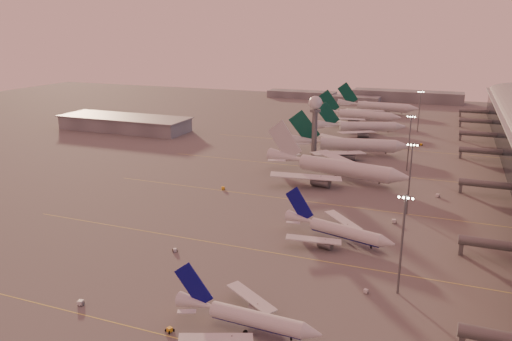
% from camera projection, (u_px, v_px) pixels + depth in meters
% --- Properties ---
extents(ground, '(700.00, 700.00, 0.00)m').
position_uv_depth(ground, '(184.00, 254.00, 139.40)').
color(ground, '#5E5B5B').
rests_on(ground, ground).
extents(taxiway_markings, '(180.00, 185.25, 0.02)m').
position_uv_depth(taxiway_markings, '(335.00, 204.00, 178.93)').
color(taxiway_markings, '#DDD24E').
rests_on(taxiway_markings, ground).
extents(hangar, '(82.00, 27.00, 8.50)m').
position_uv_depth(hangar, '(125.00, 123.00, 305.54)').
color(hangar, slate).
rests_on(hangar, ground).
extents(radar_tower, '(6.40, 6.40, 31.10)m').
position_uv_depth(radar_tower, '(315.00, 114.00, 239.13)').
color(radar_tower, slate).
rests_on(radar_tower, ground).
extents(mast_a, '(3.60, 0.56, 25.00)m').
position_uv_depth(mast_a, '(402.00, 240.00, 115.21)').
color(mast_a, slate).
rests_on(mast_a, ground).
extents(mast_b, '(3.60, 0.56, 25.00)m').
position_uv_depth(mast_b, '(410.00, 175.00, 165.44)').
color(mast_b, slate).
rests_on(mast_b, ground).
extents(mast_c, '(3.60, 0.56, 25.00)m').
position_uv_depth(mast_c, '(409.00, 140.00, 216.38)').
color(mast_c, slate).
rests_on(mast_c, ground).
extents(mast_d, '(3.60, 0.56, 25.00)m').
position_uv_depth(mast_d, '(419.00, 109.00, 297.56)').
color(mast_d, slate).
rests_on(mast_d, ground).
extents(distant_horizon, '(165.00, 37.50, 9.00)m').
position_uv_depth(distant_horizon, '(374.00, 96.00, 428.13)').
color(distant_horizon, slate).
rests_on(distant_horizon, ground).
extents(narrowbody_near, '(33.40, 26.65, 13.04)m').
position_uv_depth(narrowbody_near, '(246.00, 319.00, 103.64)').
color(narrowbody_near, silver).
rests_on(narrowbody_near, ground).
extents(narrowbody_mid, '(35.30, 27.80, 14.09)m').
position_uv_depth(narrowbody_mid, '(337.00, 232.00, 147.37)').
color(narrowbody_mid, silver).
rests_on(narrowbody_mid, ground).
extents(widebody_white, '(63.33, 50.27, 22.51)m').
position_uv_depth(widebody_white, '(335.00, 170.00, 206.76)').
color(widebody_white, silver).
rests_on(widebody_white, ground).
extents(greentail_a, '(59.30, 47.47, 21.72)m').
position_uv_depth(greentail_a, '(350.00, 147.00, 247.10)').
color(greentail_a, silver).
rests_on(greentail_a, ground).
extents(greentail_b, '(51.26, 40.75, 19.27)m').
position_uv_depth(greentail_b, '(361.00, 128.00, 294.83)').
color(greentail_b, silver).
rests_on(greentail_b, ground).
extents(greentail_c, '(56.07, 45.12, 20.37)m').
position_uv_depth(greentail_c, '(359.00, 117.00, 331.91)').
color(greentail_c, silver).
rests_on(greentail_c, ground).
extents(greentail_d, '(59.90, 48.23, 21.75)m').
position_uv_depth(greentail_d, '(377.00, 108.00, 364.52)').
color(greentail_d, silver).
rests_on(greentail_d, ground).
extents(gsv_truck_a, '(6.28, 3.25, 2.41)m').
position_uv_depth(gsv_truck_a, '(82.00, 301.00, 113.46)').
color(gsv_truck_a, silver).
rests_on(gsv_truck_a, ground).
extents(gsv_tug_near, '(3.05, 3.81, 0.95)m').
position_uv_depth(gsv_tug_near, '(170.00, 330.00, 103.77)').
color(gsv_tug_near, gold).
rests_on(gsv_tug_near, ground).
extents(gsv_catering_a, '(4.96, 3.06, 3.78)m').
position_uv_depth(gsv_catering_a, '(367.00, 286.00, 118.42)').
color(gsv_catering_a, silver).
rests_on(gsv_catering_a, ground).
extents(gsv_tug_mid, '(3.32, 3.56, 0.88)m').
position_uv_depth(gsv_tug_mid, '(175.00, 250.00, 140.81)').
color(gsv_tug_mid, silver).
rests_on(gsv_tug_mid, ground).
extents(gsv_truck_b, '(6.57, 3.39, 2.53)m').
position_uv_depth(gsv_truck_b, '(396.00, 219.00, 161.06)').
color(gsv_truck_b, silver).
rests_on(gsv_truck_b, ground).
extents(gsv_truck_c, '(6.20, 5.21, 2.44)m').
position_uv_depth(gsv_truck_c, '(224.00, 187.00, 194.34)').
color(gsv_truck_c, gold).
rests_on(gsv_truck_c, ground).
extents(gsv_catering_b, '(6.22, 4.56, 4.67)m').
position_uv_depth(gsv_catering_b, '(439.00, 191.00, 185.35)').
color(gsv_catering_b, silver).
rests_on(gsv_catering_b, ground).
extents(gsv_truck_d, '(4.49, 6.55, 2.50)m').
position_uv_depth(gsv_truck_d, '(283.00, 149.00, 254.83)').
color(gsv_truck_d, '#55585A').
rests_on(gsv_truck_d, ground).
extents(gsv_tug_hangar, '(3.71, 2.26, 1.05)m').
position_uv_depth(gsv_tug_hangar, '(421.00, 145.00, 266.59)').
color(gsv_tug_hangar, gold).
rests_on(gsv_tug_hangar, ground).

